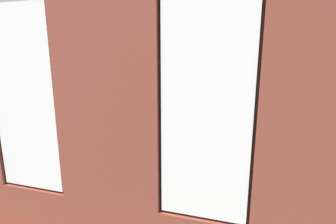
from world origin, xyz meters
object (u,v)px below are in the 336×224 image
cup_ceramic (177,136)px  potted_plant_by_left_couch (260,136)px  remote_gray (190,136)px  potted_plant_foreground_right (125,112)px  tv_flatscreen (88,111)px  couch_by_window (91,190)px  papasan_chair (195,120)px  potted_plant_between_couches (182,185)px  potted_plant_corner_far_left (325,202)px  media_console (89,133)px  table_plant_small (168,130)px  couch_left (286,168)px  potted_plant_near_tv (81,130)px  candle_jar (156,134)px  potted_plant_corner_near_left (281,119)px  coffee_table (174,139)px  potted_plant_mid_room_small (228,142)px

cup_ceramic → potted_plant_by_left_couch: (-1.81, -0.64, -0.02)m
remote_gray → potted_plant_foreground_right: 2.88m
tv_flatscreen → couch_by_window: bearing=123.9°
papasan_chair → potted_plant_between_couches: potted_plant_between_couches is taller
potted_plant_corner_far_left → media_console: bearing=-29.6°
table_plant_small → potted_plant_corner_far_left: potted_plant_corner_far_left is taller
couch_left → remote_gray: (1.94, -0.97, 0.12)m
table_plant_small → potted_plant_between_couches: potted_plant_between_couches is taller
couch_left → potted_plant_corner_far_left: bearing=7.0°
tv_flatscreen → potted_plant_foreground_right: potted_plant_foreground_right is taller
potted_plant_near_tv → potted_plant_foreground_right: bearing=-84.6°
candle_jar → potted_plant_near_tv: bearing=30.4°
potted_plant_by_left_couch → potted_plant_corner_near_left: potted_plant_corner_near_left is taller
potted_plant_corner_near_left → couch_by_window: bearing=54.5°
couch_left → media_console: 4.77m
coffee_table → cup_ceramic: 0.19m
candle_jar → potted_plant_corner_far_left: bearing=138.7°
papasan_chair → potted_plant_by_left_couch: papasan_chair is taller
candle_jar → papasan_chair: papasan_chair is taller
remote_gray → media_console: 2.73m
remote_gray → potted_plant_by_left_couch: potted_plant_by_left_couch is taller
couch_by_window → potted_plant_corner_far_left: size_ratio=1.52×
remote_gray → potted_plant_between_couches: bearing=-33.5°
coffee_table → tv_flatscreen: 2.42m
potted_plant_mid_room_small → potted_plant_foreground_right: bearing=-22.5°
couch_by_window → potted_plant_between_couches: potted_plant_between_couches is taller
potted_plant_corner_near_left → cup_ceramic: bearing=38.2°
couch_left → table_plant_small: size_ratio=9.11×
couch_left → potted_plant_by_left_couch: 1.44m
cup_ceramic → potted_plant_foreground_right: bearing=-39.9°
potted_plant_by_left_couch → potted_plant_corner_far_left: potted_plant_corner_far_left is taller
potted_plant_by_left_couch → potted_plant_corner_far_left: size_ratio=0.58×
potted_plant_by_left_couch → tv_flatscreen: bearing=5.3°
remote_gray → potted_plant_mid_room_small: bearing=60.4°
table_plant_small → potted_plant_corner_near_left: (-2.62, -1.65, 0.06)m
coffee_table → tv_flatscreen: tv_flatscreen is taller
remote_gray → tv_flatscreen: tv_flatscreen is taller
papasan_chair → potted_plant_foreground_right: bearing=-2.5°
potted_plant_corner_near_left → coffee_table: bearing=35.4°
coffee_table → potted_plant_corner_far_left: bearing=133.2°
remote_gray → potted_plant_mid_room_small: size_ratio=0.37×
potted_plant_mid_room_small → candle_jar: bearing=15.8°
media_console → potted_plant_near_tv: bearing=117.0°
table_plant_small → media_console: table_plant_small is taller
potted_plant_by_left_couch → potted_plant_corner_far_left: (-0.55, 3.14, 0.26)m
couch_left → papasan_chair: size_ratio=1.57×
media_console → tv_flatscreen: 0.59m
couch_left → table_plant_small: 2.65m
couch_left → potted_plant_corner_near_left: size_ratio=1.97×
potted_plant_between_couches → potted_plant_corner_far_left: bearing=175.3°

